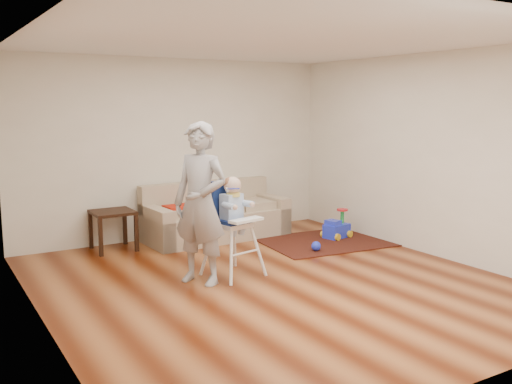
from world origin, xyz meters
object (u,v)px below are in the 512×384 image
side_table (113,230)px  toy_ball (316,246)px  ride_on_toy (337,224)px  high_chair (233,228)px  adult (200,204)px  sofa (217,211)px

side_table → toy_ball: (2.37, -1.55, -0.20)m
ride_on_toy → toy_ball: bearing=-160.2°
ride_on_toy → high_chair: (-2.26, -0.85, 0.35)m
adult → ride_on_toy: bearing=77.4°
toy_ball → adult: (-1.95, -0.42, 0.84)m
sofa → high_chair: bearing=-113.9°
side_table → ride_on_toy: bearing=-18.9°
sofa → toy_ball: (0.80, -1.44, -0.34)m
sofa → toy_ball: 1.68m
sofa → side_table: (-1.56, 0.11, -0.14)m
sofa → side_table: bearing=173.4°
high_chair → adult: (-0.44, -0.05, 0.34)m
ride_on_toy → adult: adult is taller
side_table → toy_ball: side_table is taller
side_table → high_chair: size_ratio=0.46×
ride_on_toy → toy_ball: ride_on_toy is taller
side_table → toy_ball: 2.84m
high_chair → ride_on_toy: bearing=7.9°
ride_on_toy → adult: (-2.70, -0.90, 0.69)m
sofa → adult: adult is taller
side_table → high_chair: bearing=-65.9°
sofa → toy_ball: sofa is taller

